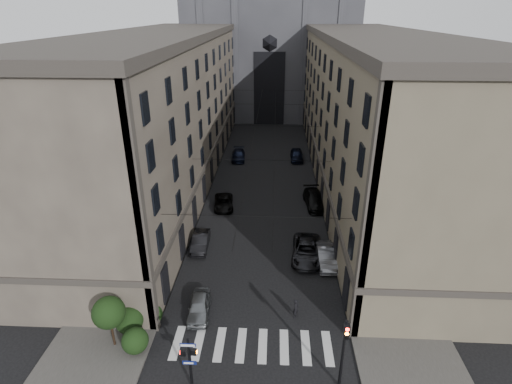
% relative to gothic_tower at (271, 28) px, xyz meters
% --- Properties ---
extents(sidewalk_left, '(7.00, 80.00, 0.15)m').
position_rel_gothic_tower_xyz_m(sidewalk_left, '(-10.50, -38.96, -17.72)').
color(sidewalk_left, '#383533').
rests_on(sidewalk_left, ground).
extents(sidewalk_right, '(7.00, 80.00, 0.15)m').
position_rel_gothic_tower_xyz_m(sidewalk_right, '(10.50, -38.96, -17.72)').
color(sidewalk_right, '#383533').
rests_on(sidewalk_right, ground).
extents(zebra_crossing, '(11.00, 3.20, 0.01)m').
position_rel_gothic_tower_xyz_m(zebra_crossing, '(0.00, -69.96, -17.79)').
color(zebra_crossing, beige).
rests_on(zebra_crossing, ground).
extents(building_left, '(13.60, 60.60, 18.85)m').
position_rel_gothic_tower_xyz_m(building_left, '(-13.44, -38.96, -8.45)').
color(building_left, '#494138').
rests_on(building_left, ground).
extents(building_right, '(13.60, 60.60, 18.85)m').
position_rel_gothic_tower_xyz_m(building_right, '(13.44, -38.96, -8.45)').
color(building_right, brown).
rests_on(building_right, ground).
extents(gothic_tower, '(35.00, 23.00, 58.00)m').
position_rel_gothic_tower_xyz_m(gothic_tower, '(0.00, 0.00, 0.00)').
color(gothic_tower, '#2D2D33').
rests_on(gothic_tower, ground).
extents(pedestrian_signal_left, '(1.02, 0.38, 4.00)m').
position_rel_gothic_tower_xyz_m(pedestrian_signal_left, '(-3.51, -73.46, -15.48)').
color(pedestrian_signal_left, black).
rests_on(pedestrian_signal_left, ground).
extents(traffic_light_right, '(0.34, 0.50, 5.20)m').
position_rel_gothic_tower_xyz_m(traffic_light_right, '(5.60, -73.04, -14.51)').
color(traffic_light_right, black).
rests_on(traffic_light_right, ground).
extents(shrub_cluster, '(3.90, 4.40, 3.90)m').
position_rel_gothic_tower_xyz_m(shrub_cluster, '(-8.72, -69.95, -16.00)').
color(shrub_cluster, black).
rests_on(shrub_cluster, sidewalk_left).
extents(tram_wires, '(14.00, 60.00, 0.43)m').
position_rel_gothic_tower_xyz_m(tram_wires, '(0.00, -39.33, -10.55)').
color(tram_wires, black).
rests_on(tram_wires, ground).
extents(car_left_near, '(1.87, 4.12, 1.37)m').
position_rel_gothic_tower_xyz_m(car_left_near, '(-4.20, -66.96, -17.11)').
color(car_left_near, slate).
rests_on(car_left_near, ground).
extents(car_left_midnear, '(1.66, 4.34, 1.41)m').
position_rel_gothic_tower_xyz_m(car_left_midnear, '(-5.73, -57.73, -17.09)').
color(car_left_midnear, black).
rests_on(car_left_midnear, ground).
extents(car_left_midfar, '(2.69, 4.90, 1.30)m').
position_rel_gothic_tower_xyz_m(car_left_midfar, '(-4.54, -48.92, -17.15)').
color(car_left_midfar, black).
rests_on(car_left_midfar, ground).
extents(car_left_far, '(2.26, 4.98, 1.41)m').
position_rel_gothic_tower_xyz_m(car_left_far, '(-4.28, -32.36, -17.09)').
color(car_left_far, black).
rests_on(car_left_far, ground).
extents(car_right_near, '(1.80, 4.68, 1.52)m').
position_rel_gothic_tower_xyz_m(car_right_near, '(6.20, -59.71, -17.04)').
color(car_right_near, slate).
rests_on(car_right_near, ground).
extents(car_right_midnear, '(3.10, 5.93, 1.59)m').
position_rel_gothic_tower_xyz_m(car_right_midnear, '(4.48, -58.93, -17.00)').
color(car_right_midnear, black).
rests_on(car_right_midnear, ground).
extents(car_right_midfar, '(2.88, 5.82, 1.62)m').
position_rel_gothic_tower_xyz_m(car_right_midfar, '(6.20, -47.91, -16.99)').
color(car_right_midfar, black).
rests_on(car_right_midfar, ground).
extents(car_right_far, '(1.95, 4.79, 1.63)m').
position_rel_gothic_tower_xyz_m(car_right_far, '(4.74, -32.05, -16.98)').
color(car_right_far, black).
rests_on(car_right_far, ground).
extents(pedestrian, '(0.57, 0.68, 1.58)m').
position_rel_gothic_tower_xyz_m(pedestrian, '(3.15, -66.96, -17.01)').
color(pedestrian, black).
rests_on(pedestrian, ground).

